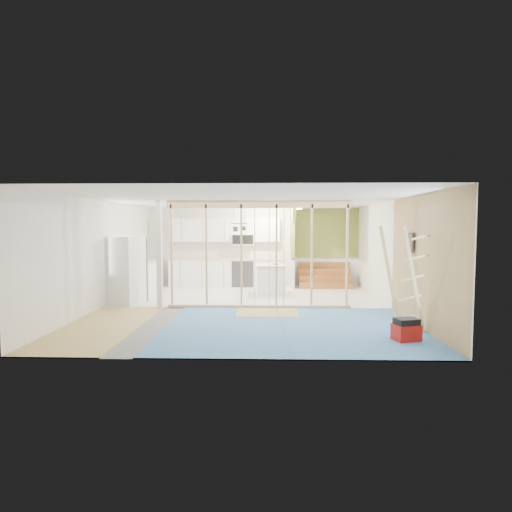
{
  "coord_description": "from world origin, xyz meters",
  "views": [
    {
      "loc": [
        0.52,
        -10.2,
        1.98
      ],
      "look_at": [
        0.21,
        0.6,
        1.23
      ],
      "focal_mm": 30.0,
      "sensor_mm": 36.0,
      "label": 1
    }
  ],
  "objects_px": {
    "island": "(271,280)",
    "toolbox": "(406,330)",
    "fridge": "(126,270)",
    "ladder": "(405,279)"
  },
  "relations": [
    {
      "from": "ladder",
      "to": "island",
      "type": "bearing_deg",
      "value": 109.04
    },
    {
      "from": "fridge",
      "to": "toolbox",
      "type": "relative_size",
      "value": 3.5
    },
    {
      "from": "island",
      "to": "toolbox",
      "type": "bearing_deg",
      "value": -68.17
    },
    {
      "from": "island",
      "to": "ladder",
      "type": "relative_size",
      "value": 0.47
    },
    {
      "from": "fridge",
      "to": "island",
      "type": "height_order",
      "value": "fridge"
    },
    {
      "from": "ladder",
      "to": "fridge",
      "type": "bearing_deg",
      "value": 145.99
    },
    {
      "from": "fridge",
      "to": "ladder",
      "type": "height_order",
      "value": "ladder"
    },
    {
      "from": "fridge",
      "to": "island",
      "type": "relative_size",
      "value": 1.87
    },
    {
      "from": "toolbox",
      "to": "ladder",
      "type": "distance_m",
      "value": 1.02
    },
    {
      "from": "fridge",
      "to": "toolbox",
      "type": "xyz_separation_m",
      "value": [
        5.98,
        -3.34,
        -0.67
      ]
    }
  ]
}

